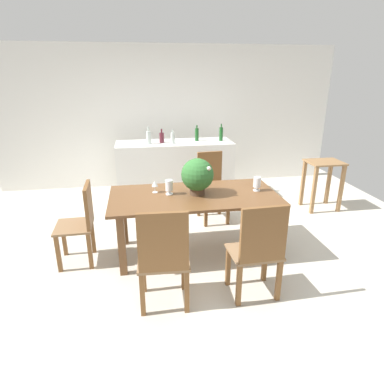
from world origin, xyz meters
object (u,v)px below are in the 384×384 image
(chair_head_end, at_px, (82,220))
(side_table, at_px, (323,176))
(wine_glass, at_px, (155,184))
(kitchen_counter, at_px, (175,171))
(chair_near_right, at_px, (259,248))
(wine_bottle_green, at_px, (173,138))
(wine_bottle_amber, at_px, (162,137))
(dining_table, at_px, (194,203))
(chair_near_left, at_px, (163,256))
(wine_bottle_clear, at_px, (149,137))
(wine_bottle_tall, at_px, (197,134))
(flower_centerpiece, at_px, (197,175))
(crystal_vase_left, at_px, (169,186))
(wine_bottle_dark, at_px, (221,134))
(chair_far_right, at_px, (211,183))
(crystal_vase_center_near, at_px, (257,183))

(chair_head_end, relative_size, side_table, 1.20)
(wine_glass, bearing_deg, kitchen_counter, 76.07)
(chair_near_right, bearing_deg, wine_bottle_green, -82.30)
(wine_bottle_amber, bearing_deg, dining_table, -83.59)
(chair_head_end, bearing_deg, kitchen_counter, 144.79)
(chair_near_right, bearing_deg, chair_near_left, -1.89)
(wine_bottle_clear, relative_size, wine_bottle_tall, 1.07)
(kitchen_counter, bearing_deg, flower_centerpiece, -88.60)
(crystal_vase_left, bearing_deg, wine_bottle_clear, 94.82)
(crystal_vase_left, relative_size, wine_glass, 1.22)
(wine_bottle_dark, distance_m, wine_bottle_green, 0.85)
(crystal_vase_left, bearing_deg, chair_far_right, 52.54)
(wine_bottle_clear, height_order, wine_bottle_tall, wine_bottle_clear)
(flower_centerpiece, distance_m, crystal_vase_center_near, 0.74)
(wine_bottle_clear, bearing_deg, flower_centerpiece, -75.52)
(dining_table, relative_size, crystal_vase_left, 11.25)
(crystal_vase_left, height_order, side_table, crystal_vase_left)
(wine_glass, relative_size, side_table, 0.18)
(wine_bottle_dark, bearing_deg, wine_glass, -125.08)
(crystal_vase_left, bearing_deg, chair_near_left, -98.80)
(wine_bottle_dark, bearing_deg, chair_far_right, -111.45)
(wine_bottle_clear, height_order, wine_bottle_amber, wine_bottle_clear)
(dining_table, distance_m, side_table, 2.51)
(chair_head_end, bearing_deg, chair_far_right, 118.48)
(wine_bottle_amber, bearing_deg, wine_bottle_dark, -0.61)
(chair_far_right, distance_m, kitchen_counter, 1.03)
(crystal_vase_center_near, distance_m, wine_bottle_tall, 2.04)
(wine_glass, height_order, wine_bottle_clear, wine_bottle_clear)
(crystal_vase_center_near, bearing_deg, chair_far_right, 108.87)
(crystal_vase_center_near, height_order, wine_glass, crystal_vase_center_near)
(wine_bottle_green, height_order, side_table, wine_bottle_green)
(flower_centerpiece, height_order, crystal_vase_center_near, flower_centerpiece)
(chair_near_left, relative_size, wine_bottle_clear, 3.64)
(wine_bottle_clear, bearing_deg, chair_head_end, -114.85)
(chair_near_right, bearing_deg, wine_glass, -54.15)
(wine_bottle_green, relative_size, side_table, 0.29)
(chair_near_left, bearing_deg, crystal_vase_left, -95.63)
(crystal_vase_left, distance_m, wine_bottle_tall, 2.07)
(wine_glass, distance_m, wine_bottle_dark, 2.19)
(flower_centerpiece, xyz_separation_m, wine_bottle_tall, (0.35, 1.98, 0.12))
(chair_near_left, distance_m, side_table, 3.41)
(chair_near_right, bearing_deg, wine_bottle_clear, -75.00)
(chair_near_left, distance_m, wine_glass, 1.18)
(wine_bottle_clear, bearing_deg, chair_near_left, -90.21)
(chair_far_right, distance_m, flower_centerpiece, 1.15)
(side_table, bearing_deg, chair_far_right, -178.19)
(dining_table, relative_size, wine_bottle_amber, 8.65)
(wine_bottle_clear, xyz_separation_m, wine_bottle_tall, (0.83, 0.13, 0.00))
(chair_head_end, height_order, wine_bottle_clear, wine_bottle_clear)
(chair_near_left, height_order, wine_bottle_amber, wine_bottle_amber)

